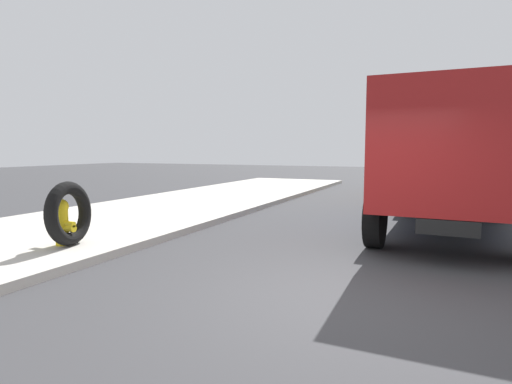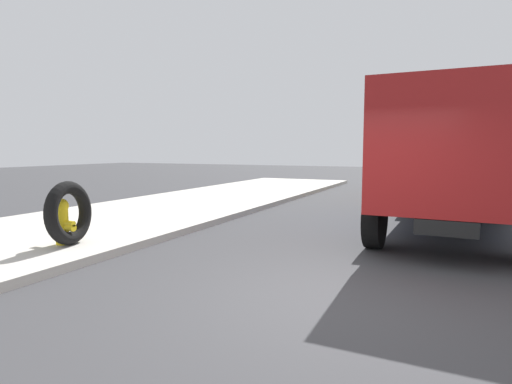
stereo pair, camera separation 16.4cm
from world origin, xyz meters
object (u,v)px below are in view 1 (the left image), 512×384
at_px(dump_truck_blue, 452,160).
at_px(fire_hydrant, 62,221).
at_px(loose_tire, 69,213).
at_px(dump_truck_orange, 453,155).

bearing_deg(dump_truck_blue, fire_hydrant, 127.50).
bearing_deg(fire_hydrant, loose_tire, -77.51).
xyz_separation_m(loose_tire, dump_truck_orange, (12.54, -6.32, 0.89)).
relative_size(fire_hydrant, dump_truck_orange, 0.12).
bearing_deg(dump_truck_orange, dump_truck_blue, 178.83).
distance_m(loose_tire, dump_truck_blue, 7.86).
bearing_deg(loose_tire, dump_truck_orange, -26.75).
bearing_deg(dump_truck_orange, fire_hydrant, 152.80).
bearing_deg(loose_tire, fire_hydrant, 102.49).
height_order(fire_hydrant, dump_truck_orange, dump_truck_orange).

